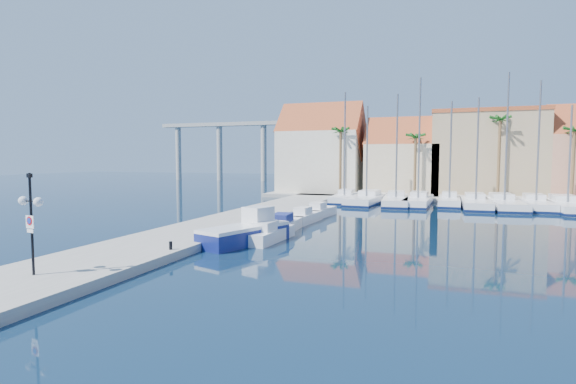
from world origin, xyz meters
name	(u,v)px	position (x,y,z in m)	size (l,w,h in m)	color
ground	(268,277)	(0.00, 0.00, 0.00)	(260.00, 260.00, 0.00)	#081B32
quay_west	(227,224)	(-9.00, 13.50, 0.25)	(6.00, 77.00, 0.50)	gray
shore_north	(461,196)	(10.00, 48.00, 0.25)	(54.00, 16.00, 0.50)	gray
lamp_post	(31,208)	(-9.11, -4.72, 3.43)	(1.50, 0.60, 4.46)	black
bollard	(171,246)	(-6.60, 1.93, 0.73)	(0.18, 0.18, 0.46)	black
fishing_boat	(247,232)	(-4.47, 7.43, 0.77)	(4.25, 7.00, 2.33)	navy
motorboat_west_0	(268,234)	(-3.42, 8.62, 0.51)	(1.99, 5.36, 1.40)	white
motorboat_west_1	(284,224)	(-3.88, 12.98, 0.51)	(2.17, 5.82, 1.40)	white
motorboat_west_2	(304,217)	(-3.70, 17.78, 0.51)	(1.95, 5.10, 1.40)	white
motorboat_west_3	(320,211)	(-3.54, 22.18, 0.51)	(2.17, 5.29, 1.40)	white
sailboat_0	(345,197)	(-4.14, 36.59, 0.61)	(2.66, 9.36, 13.71)	white
sailboat_1	(368,199)	(-1.17, 35.99, 0.56)	(4.02, 12.00, 11.83)	white
sailboat_2	(396,200)	(2.29, 35.41, 0.58)	(3.59, 10.96, 13.03)	white
sailboat_3	(418,201)	(4.87, 35.50, 0.61)	(3.20, 10.44, 14.77)	white
sailboat_4	(449,201)	(8.29, 36.70, 0.59)	(2.48, 9.07, 12.11)	white
sailboat_5	(475,203)	(11.05, 35.39, 0.57)	(3.09, 11.06, 12.25)	white
sailboat_6	(503,203)	(13.95, 35.78, 0.59)	(4.00, 12.05, 14.86)	white
sailboat_7	(535,204)	(17.19, 36.20, 0.59)	(3.07, 10.83, 13.91)	white
sailboat_8	(566,206)	(19.98, 35.50, 0.55)	(3.41, 12.10, 11.10)	white
building_0	(322,152)	(-10.00, 47.00, 6.52)	(12.30, 9.00, 13.50)	beige
building_1	(403,160)	(2.00, 47.00, 5.30)	(10.30, 8.00, 11.00)	beige
building_2	(486,153)	(13.00, 48.00, 6.26)	(14.20, 10.20, 11.50)	tan
palm_0	(341,133)	(-6.00, 42.00, 9.08)	(2.60, 2.60, 10.15)	brown
palm_1	(416,139)	(4.00, 42.00, 8.14)	(2.60, 2.60, 9.15)	brown
palm_2	(500,122)	(14.00, 42.00, 10.02)	(2.60, 2.60, 11.15)	brown
palm_3	(575,132)	(22.00, 42.00, 8.61)	(2.60, 2.60, 9.65)	brown
viaduct	(245,139)	(-39.07, 82.00, 10.25)	(48.00, 2.20, 14.45)	#9E9E99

